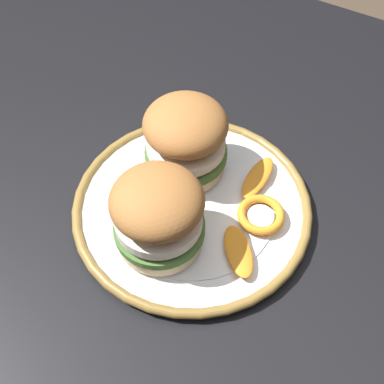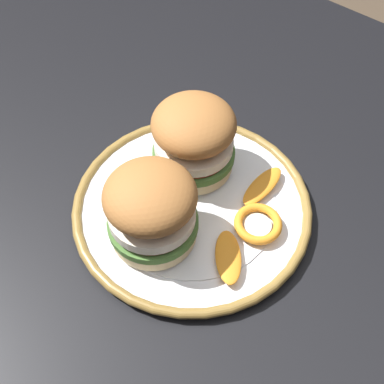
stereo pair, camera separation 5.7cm
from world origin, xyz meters
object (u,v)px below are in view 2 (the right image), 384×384
Objects in this scene: dining_table at (156,249)px; sandwich_half_left at (151,209)px; dinner_plate at (192,207)px; sandwich_half_right at (192,137)px.

dining_table is 0.16m from sandwich_half_left.
dinner_plate is 0.09m from sandwich_half_right.
sandwich_half_right reaches higher than dinner_plate.
sandwich_half_left is at bearing -73.78° from sandwich_half_right.
dining_table is at bearing 137.22° from sandwich_half_left.
sandwich_half_right is (-0.03, 0.11, 0.00)m from sandwich_half_left.
sandwich_half_left is at bearing -42.78° from dining_table.
dinner_plate is at bearing 83.49° from sandwich_half_left.
dinner_plate is 0.09m from sandwich_half_left.
sandwich_half_left is (0.03, -0.03, 0.16)m from dining_table.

